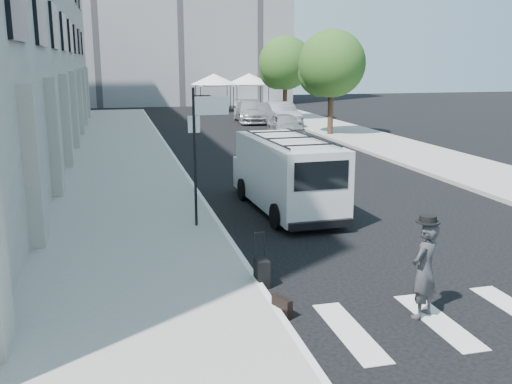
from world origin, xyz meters
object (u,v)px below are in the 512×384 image
businessman (424,270)px  parked_car_c (251,111)px  parked_car_b (280,114)px  cargo_van (286,173)px  parked_car_a (285,125)px  suitcase (262,272)px  briefcase (282,307)px

businessman → parked_car_c: (4.58, 31.47, -0.08)m
businessman → parked_car_b: (5.84, 28.38, -0.04)m
businessman → parked_car_c: bearing=-130.1°
cargo_van → parked_car_a: bearing=70.6°
businessman → parked_car_b: size_ratio=0.34×
suitcase → cargo_van: size_ratio=0.19×
cargo_van → businessman: bearing=-91.2°
parked_car_a → parked_car_b: (1.26, 5.29, 0.12)m
suitcase → cargo_van: 5.94m
parked_car_a → parked_car_b: parked_car_b is taller
parked_car_a → briefcase: bearing=-103.3°
briefcase → cargo_van: (2.15, 6.85, 0.92)m
parked_car_c → cargo_van: bearing=-96.4°
businessman → parked_car_a: bearing=-133.0°
parked_car_b → cargo_van: bearing=-106.2°
businessman → suitcase: bearing=-72.2°
briefcase → parked_car_b: 28.96m
businessman → suitcase: businessman is taller
briefcase → parked_car_b: (8.16, 27.78, 0.63)m
briefcase → cargo_van: bearing=50.3°
briefcase → parked_car_a: (6.90, 22.48, 0.51)m
suitcase → parked_car_b: size_ratio=0.22×
businessman → cargo_van: (-0.17, 7.46, 0.25)m
parked_car_a → parked_car_c: (0.00, 8.38, 0.08)m
businessman → briefcase: businessman is taller
suitcase → parked_car_c: parked_car_c is taller
cargo_van → parked_car_a: (4.75, 15.63, -0.41)m
businessman → parked_car_a: size_ratio=0.42×
parked_car_a → suitcase: bearing=-104.3°
suitcase → parked_car_c: bearing=74.7°
cargo_van → parked_car_b: size_ratio=1.14×
suitcase → briefcase: bearing=-92.1°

